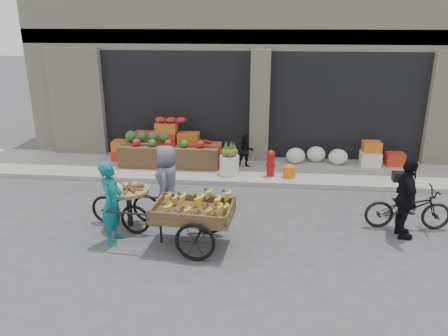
# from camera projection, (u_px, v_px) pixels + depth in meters

# --- Properties ---
(ground) EXTENTS (80.00, 80.00, 0.00)m
(ground) POSITION_uv_depth(u_px,v_px,m) (252.00, 244.00, 8.36)
(ground) COLOR #424244
(ground) RESTS_ON ground
(sidewalk) EXTENTS (18.00, 2.20, 0.12)m
(sidewalk) POSITION_uv_depth(u_px,v_px,m) (257.00, 170.00, 12.19)
(sidewalk) COLOR gray
(sidewalk) RESTS_ON ground
(building) EXTENTS (14.00, 6.45, 7.00)m
(building) POSITION_uv_depth(u_px,v_px,m) (263.00, 40.00, 14.81)
(building) COLOR beige
(building) RESTS_ON ground
(fruit_display) EXTENTS (3.10, 1.12, 1.24)m
(fruit_display) POSITION_uv_depth(u_px,v_px,m) (172.00, 144.00, 12.49)
(fruit_display) COLOR red
(fruit_display) RESTS_ON sidewalk
(pineapple_bin) EXTENTS (0.52, 0.52, 0.50)m
(pineapple_bin) POSITION_uv_depth(u_px,v_px,m) (229.00, 165.00, 11.69)
(pineapple_bin) COLOR silver
(pineapple_bin) RESTS_ON sidewalk
(fire_hydrant) EXTENTS (0.22, 0.22, 0.71)m
(fire_hydrant) POSITION_uv_depth(u_px,v_px,m) (271.00, 162.00, 11.50)
(fire_hydrant) COLOR #A5140F
(fire_hydrant) RESTS_ON sidewalk
(orange_bucket) EXTENTS (0.32, 0.32, 0.30)m
(orange_bucket) POSITION_uv_depth(u_px,v_px,m) (289.00, 172.00, 11.48)
(orange_bucket) COLOR orange
(orange_bucket) RESTS_ON sidewalk
(right_bay_goods) EXTENTS (3.35, 0.60, 0.70)m
(right_bay_goods) POSITION_uv_depth(u_px,v_px,m) (350.00, 155.00, 12.40)
(right_bay_goods) COLOR silver
(right_bay_goods) RESTS_ON sidewalk
(seated_person) EXTENTS (0.51, 0.43, 0.93)m
(seated_person) POSITION_uv_depth(u_px,v_px,m) (245.00, 151.00, 12.15)
(seated_person) COLOR black
(seated_person) RESTS_ON sidewalk
(banana_cart) EXTENTS (2.57, 1.23, 1.04)m
(banana_cart) POSITION_uv_depth(u_px,v_px,m) (190.00, 209.00, 8.07)
(banana_cart) COLOR brown
(banana_cart) RESTS_ON ground
(vendor_woman) EXTENTS (0.39, 0.60, 1.63)m
(vendor_woman) POSITION_uv_depth(u_px,v_px,m) (112.00, 202.00, 8.21)
(vendor_woman) COLOR #0D6869
(vendor_woman) RESTS_ON ground
(tricycle_cart) EXTENTS (1.45, 0.95, 0.95)m
(tricycle_cart) POSITION_uv_depth(u_px,v_px,m) (129.00, 201.00, 8.91)
(tricycle_cart) COLOR #9E7F51
(tricycle_cart) RESTS_ON ground
(vendor_grey) EXTENTS (0.54, 0.81, 1.62)m
(vendor_grey) POSITION_uv_depth(u_px,v_px,m) (167.00, 182.00, 9.24)
(vendor_grey) COLOR slate
(vendor_grey) RESTS_ON ground
(bicycle) EXTENTS (1.73, 0.64, 0.90)m
(bicycle) POSITION_uv_depth(u_px,v_px,m) (408.00, 208.00, 8.87)
(bicycle) COLOR black
(bicycle) RESTS_ON ground
(cyclist) EXTENTS (0.42, 0.96, 1.62)m
(cyclist) POSITION_uv_depth(u_px,v_px,m) (406.00, 199.00, 8.39)
(cyclist) COLOR black
(cyclist) RESTS_ON ground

